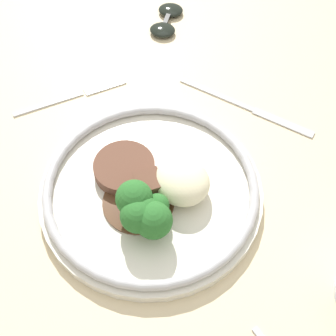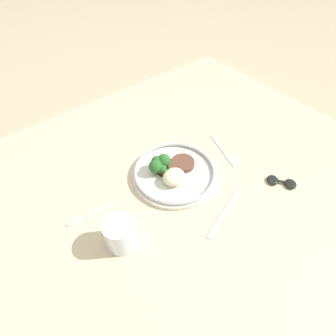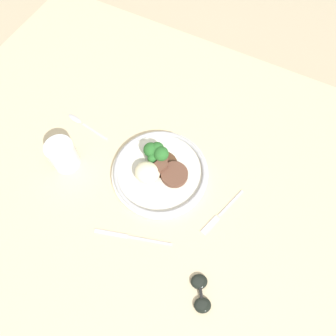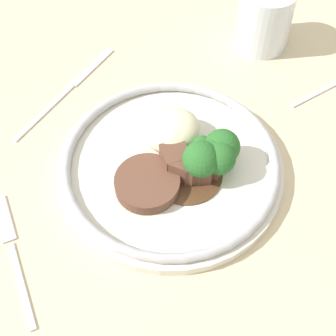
# 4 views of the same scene
# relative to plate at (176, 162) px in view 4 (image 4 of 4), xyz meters

# --- Properties ---
(ground_plane) EXTENTS (8.00, 8.00, 0.00)m
(ground_plane) POSITION_rel_plate_xyz_m (0.02, 0.03, -0.07)
(ground_plane) COLOR tan
(dining_table) EXTENTS (1.47, 1.17, 0.05)m
(dining_table) POSITION_rel_plate_xyz_m (0.02, 0.03, -0.04)
(dining_table) COLOR beige
(dining_table) RESTS_ON ground
(plate) EXTENTS (0.28, 0.28, 0.07)m
(plate) POSITION_rel_plate_xyz_m (0.00, 0.00, 0.00)
(plate) COLOR silver
(plate) RESTS_ON dining_table
(juice_glass) EXTENTS (0.08, 0.08, 0.09)m
(juice_glass) POSITION_rel_plate_xyz_m (0.26, 0.10, 0.02)
(juice_glass) COLOR #F4AD19
(juice_glass) RESTS_ON dining_table
(fork) EXTENTS (0.06, 0.17, 0.00)m
(fork) POSITION_rel_plate_xyz_m (-0.21, 0.04, -0.02)
(fork) COLOR #B7B7BC
(fork) RESTS_ON dining_table
(knife) EXTENTS (0.21, 0.07, 0.00)m
(knife) POSITION_rel_plate_xyz_m (-0.02, 0.21, -0.02)
(knife) COLOR #B7B7BC
(knife) RESTS_ON dining_table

